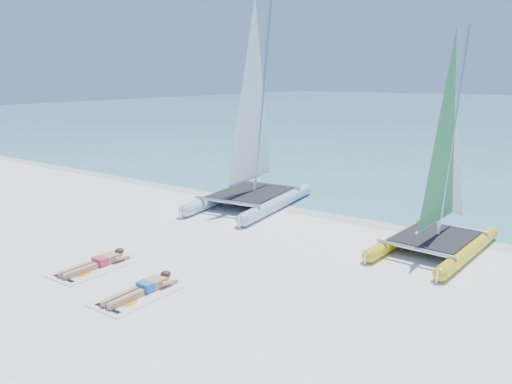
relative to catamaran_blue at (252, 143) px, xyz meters
The scene contains 8 objects.
ground 6.14m from the catamaran_blue, 59.25° to the right, with size 140.00×140.00×0.00m, color white.
wet_sand_strip 3.70m from the catamaran_blue, 10.97° to the left, with size 140.00×1.40×0.01m, color silver.
catamaran_blue is the anchor object (origin of this frame).
catamaran_yellow 6.71m from the catamaran_blue, ahead, with size 2.40×4.72×5.93m.
towel_a 7.43m from the catamaran_blue, 86.05° to the right, with size 1.00×1.85×0.02m, color white.
sunbather_a 7.22m from the catamaran_blue, 85.94° to the right, with size 0.37×1.73×0.26m.
towel_b 8.16m from the catamaran_blue, 71.56° to the right, with size 1.00×1.85×0.02m, color white.
sunbather_b 7.96m from the catamaran_blue, 71.11° to the right, with size 0.37×1.73×0.26m.
Camera 1 is at (7.10, -8.86, 4.44)m, focal length 35.00 mm.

